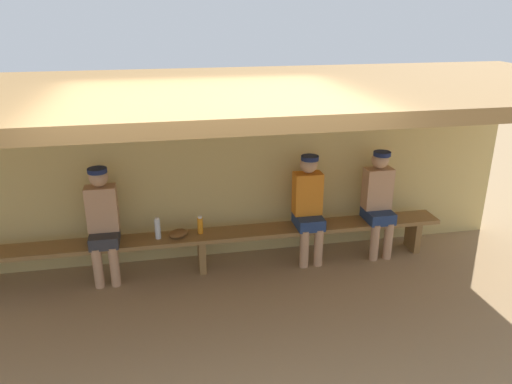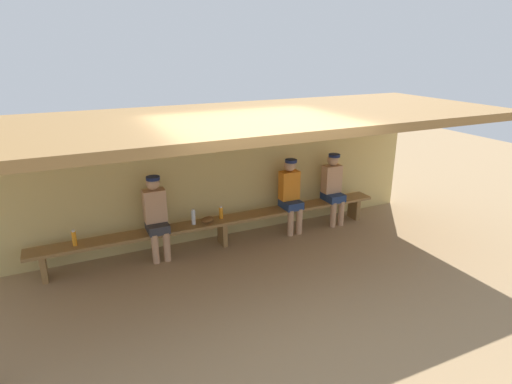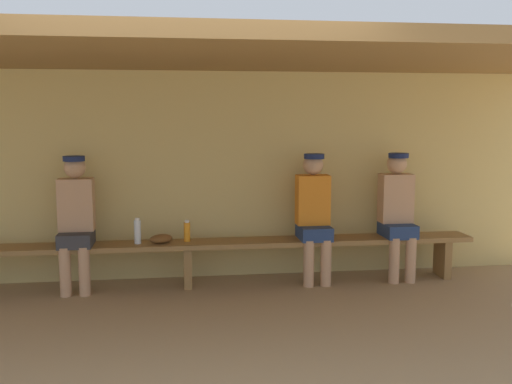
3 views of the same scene
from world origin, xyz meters
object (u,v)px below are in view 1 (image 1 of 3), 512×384
Objects in this scene: water_bottle_orange at (200,225)px; baseball_glove_tan at (178,233)px; bench at (201,240)px; player_middle at (379,198)px; player_in_blue at (103,220)px; water_bottle_blue at (158,228)px; player_rightmost at (308,204)px.

water_bottle_orange is 0.91× the size of baseball_glove_tan.
water_bottle_orange reaches higher than bench.
player_middle reaches higher than bench.
player_middle is (2.22, 0.00, 0.36)m from bench.
player_middle is 6.15× the size of water_bottle_orange.
baseball_glove_tan is (-0.26, -0.05, -0.06)m from water_bottle_orange.
player_in_blue is 5.14× the size of water_bottle_blue.
player_in_blue reaches higher than water_bottle_blue.
player_middle reaches higher than water_bottle_blue.
player_rightmost is (2.40, 0.00, 0.00)m from player_in_blue.
player_rightmost reaches higher than baseball_glove_tan.
player_in_blue is 0.86m from baseball_glove_tan.
baseball_glove_tan reaches higher than bench.
player_in_blue reaches higher than bench.
baseball_glove_tan is at bearing -3.05° from water_bottle_blue.
water_bottle_blue is 1.09× the size of baseball_glove_tan.
bench is at bearing 155.44° from baseball_glove_tan.
water_bottle_blue is (0.59, -0.00, -0.16)m from player_in_blue.
bench is 27.42× the size of water_bottle_orange.
player_middle is at bearing 0.10° from water_bottle_blue.
bench is 4.46× the size of player_rightmost.
baseball_glove_tan is (-2.49, -0.02, -0.24)m from player_middle.
bench is 25.00× the size of baseball_glove_tan.
player_in_blue is 3.31m from player_middle.
baseball_glove_tan is (-1.58, -0.02, -0.24)m from player_rightmost.
water_bottle_blue is at bearing -30.59° from baseball_glove_tan.
player_middle is at bearing 0.09° from bench.
bench is at bearing 0.16° from water_bottle_blue.
water_bottle_orange is at bearing 90.30° from bench.
player_in_blue is 2.40m from player_rightmost.
player_middle is at bearing 0.00° from player_rightmost.
player_in_blue reaches higher than water_bottle_orange.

